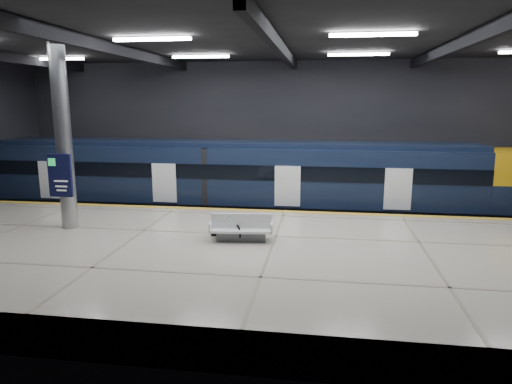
# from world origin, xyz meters

# --- Properties ---
(ground) EXTENTS (30.00, 30.00, 0.00)m
(ground) POSITION_xyz_m (0.00, 0.00, 0.00)
(ground) COLOR black
(ground) RESTS_ON ground
(room_shell) EXTENTS (30.10, 16.10, 8.05)m
(room_shell) POSITION_xyz_m (-0.00, 0.00, 5.72)
(room_shell) COLOR black
(room_shell) RESTS_ON ground
(platform) EXTENTS (30.00, 11.00, 1.10)m
(platform) POSITION_xyz_m (0.00, -2.50, 0.55)
(platform) COLOR #B8AD9C
(platform) RESTS_ON ground
(safety_strip) EXTENTS (30.00, 0.40, 0.01)m
(safety_strip) POSITION_xyz_m (0.00, 2.75, 1.11)
(safety_strip) COLOR gold
(safety_strip) RESTS_ON platform
(rails) EXTENTS (30.00, 1.52, 0.16)m
(rails) POSITION_xyz_m (0.00, 5.50, 0.08)
(rails) COLOR gray
(rails) RESTS_ON ground
(train) EXTENTS (29.40, 2.84, 3.79)m
(train) POSITION_xyz_m (-1.19, 5.50, 2.06)
(train) COLOR black
(train) RESTS_ON ground
(bench) EXTENTS (2.27, 1.12, 0.97)m
(bench) POSITION_xyz_m (-1.14, -1.72, 1.44)
(bench) COLOR #595B60
(bench) RESTS_ON platform
(bicycle) EXTENTS (1.44, 1.75, 0.89)m
(bicycle) POSITION_xyz_m (-1.58, -1.29, 1.55)
(bicycle) COLOR #99999E
(bicycle) RESTS_ON platform
(pannier_bag) EXTENTS (0.33, 0.23, 0.35)m
(pannier_bag) POSITION_xyz_m (-2.18, -1.29, 1.28)
(pannier_bag) COLOR black
(pannier_bag) RESTS_ON platform
(info_column) EXTENTS (0.90, 0.78, 6.90)m
(info_column) POSITION_xyz_m (-8.00, -1.03, 4.46)
(info_column) COLOR #9EA0A5
(info_column) RESTS_ON platform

